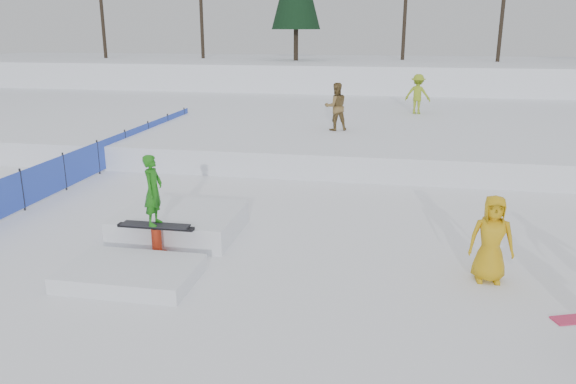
% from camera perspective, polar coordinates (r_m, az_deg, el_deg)
% --- Properties ---
extents(ground, '(120.00, 120.00, 0.00)m').
position_cam_1_polar(ground, '(10.68, -4.69, -8.52)').
color(ground, white).
extents(snow_berm, '(60.00, 14.00, 2.40)m').
position_cam_1_polar(snow_berm, '(39.55, 7.01, 11.44)').
color(snow_berm, white).
rests_on(snow_berm, ground).
extents(snow_midrise, '(50.00, 18.00, 0.80)m').
position_cam_1_polar(snow_midrise, '(25.79, 4.76, 7.16)').
color(snow_midrise, white).
rests_on(snow_midrise, ground).
extents(safety_fence, '(0.05, 16.00, 1.10)m').
position_cam_1_polar(safety_fence, '(18.78, -18.72, 3.38)').
color(safety_fence, blue).
rests_on(safety_fence, ground).
extents(walker_olive, '(1.04, 0.94, 1.76)m').
position_cam_1_polar(walker_olive, '(21.07, 4.89, 8.64)').
color(walker_olive, brown).
rests_on(walker_olive, snow_midrise).
extents(walker_ygreen, '(1.25, 0.92, 1.74)m').
position_cam_1_polar(walker_ygreen, '(25.86, 13.04, 9.67)').
color(walker_ygreen, '#86A11F').
rests_on(walker_ygreen, snow_midrise).
extents(spectator_yellow, '(0.80, 0.52, 1.63)m').
position_cam_1_polar(spectator_yellow, '(10.81, 19.98, -4.50)').
color(spectator_yellow, '#C69610').
rests_on(spectator_yellow, ground).
extents(jib_rail_feature, '(2.60, 4.40, 2.11)m').
position_cam_1_polar(jib_rail_feature, '(12.22, -12.11, -4.02)').
color(jib_rail_feature, white).
rests_on(jib_rail_feature, ground).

